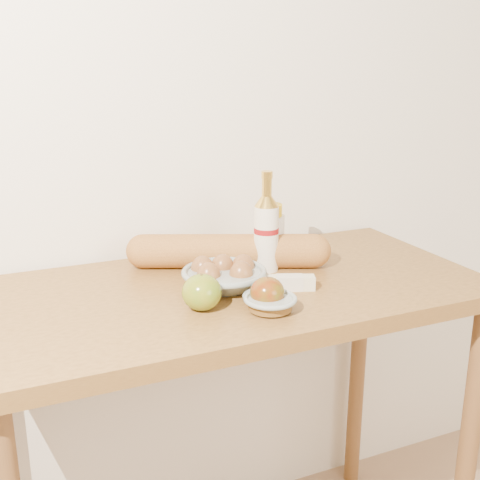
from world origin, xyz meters
name	(u,v)px	position (x,y,z in m)	size (l,w,h in m)	color
back_wall	(186,105)	(0.00, 1.51, 1.30)	(3.50, 0.02, 2.60)	white
table	(235,332)	(0.00, 1.18, 0.78)	(1.20, 0.60, 0.90)	olive
bourbon_bottle	(266,231)	(0.11, 1.25, 1.00)	(0.07, 0.07, 0.26)	#F3E8CE
cream_bottle	(269,236)	(0.14, 1.29, 0.97)	(0.09, 0.09, 0.16)	white
egg_bowl	(224,275)	(-0.03, 1.18, 0.93)	(0.25, 0.25, 0.07)	gray
baguette	(229,251)	(0.04, 1.30, 0.94)	(0.52, 0.29, 0.09)	#BE7E3A
apple_yellowgreen	(202,292)	(-0.12, 1.07, 0.94)	(0.10, 0.10, 0.08)	olive
apple_redgreen_right	(267,293)	(0.01, 1.02, 0.93)	(0.10, 0.10, 0.07)	maroon
sugar_bowl	(270,303)	(0.01, 1.01, 0.92)	(0.15, 0.15, 0.03)	#93A09C
syrup_bowl	(264,300)	(0.01, 1.03, 0.91)	(0.12, 0.12, 0.03)	#93A19B
butter_stick	(290,283)	(0.11, 1.10, 0.92)	(0.12, 0.07, 0.03)	beige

